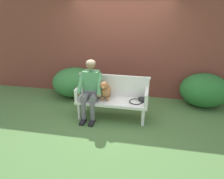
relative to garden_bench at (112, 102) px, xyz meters
name	(u,v)px	position (x,y,z in m)	size (l,w,h in m)	color
ground_plane	(112,117)	(0.00, 0.00, -0.38)	(40.00, 40.00, 0.00)	#4C753D
brick_garden_fence	(122,49)	(0.00, 1.45, 0.88)	(8.00, 0.30, 2.53)	brown
hedge_bush_mid_right	(75,82)	(-1.25, 1.03, 0.01)	(1.20, 1.12, 0.77)	#337538
hedge_bush_mid_left	(204,90)	(2.12, 1.04, 0.03)	(1.18, 0.96, 0.83)	#286B2D
garden_bench	(112,102)	(0.00, 0.00, 0.00)	(1.56, 0.53, 0.44)	white
bench_backrest	(114,85)	(0.00, 0.24, 0.31)	(1.60, 0.06, 0.50)	white
bench_armrest_left_end	(78,91)	(-0.74, -0.09, 0.26)	(0.06, 0.53, 0.28)	white
bench_armrest_right_end	(146,96)	(0.74, -0.09, 0.26)	(0.06, 0.53, 0.28)	white
person_seated	(91,87)	(-0.47, -0.02, 0.33)	(0.56, 0.67, 1.31)	black
dog_on_bench	(105,90)	(-0.15, 0.00, 0.29)	(0.22, 0.47, 0.46)	#AD7042
tennis_racket	(137,101)	(0.54, 0.02, 0.07)	(0.44, 0.56, 0.03)	black
baseball_glove	(142,99)	(0.66, 0.07, 0.10)	(0.22, 0.17, 0.09)	black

